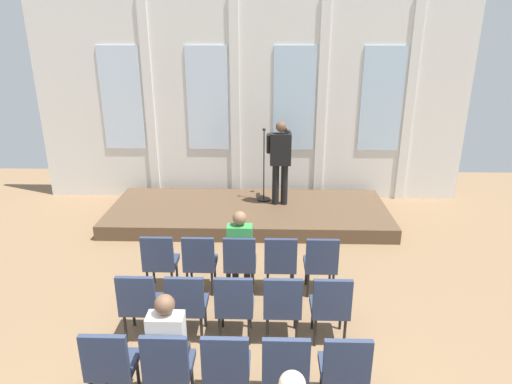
{
  "coord_description": "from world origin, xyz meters",
  "views": [
    {
      "loc": [
        0.4,
        -2.99,
        3.66
      ],
      "look_at": [
        0.19,
        4.15,
        1.08
      ],
      "focal_mm": 31.27,
      "sensor_mm": 36.0,
      "label": 1
    }
  ],
  "objects_px": {
    "audience_r0_c2": "(240,247)",
    "chair_r2_c3": "(285,366)",
    "speaker": "(280,157)",
    "chair_r1_c4": "(330,304)",
    "chair_r2_c4": "(344,367)",
    "chair_r1_c0": "(140,301)",
    "chair_r0_c0": "(160,259)",
    "chair_r0_c3": "(280,261)",
    "chair_r0_c4": "(321,262)",
    "chair_r1_c1": "(187,302)",
    "chair_r2_c1": "(168,364)",
    "mic_stand": "(264,185)",
    "audience_r2_c1": "(169,343)",
    "chair_r0_c1": "(200,260)",
    "chair_r1_c3": "(282,304)",
    "chair_r2_c2": "(226,365)",
    "chair_r0_c2": "(240,260)",
    "chair_r2_c0": "(110,362)",
    "chair_r1_c2": "(234,303)"
  },
  "relations": [
    {
      "from": "audience_r0_c2",
      "to": "chair_r2_c3",
      "type": "distance_m",
      "value": 2.32
    },
    {
      "from": "speaker",
      "to": "chair_r1_c4",
      "type": "height_order",
      "value": "speaker"
    },
    {
      "from": "chair_r2_c4",
      "to": "chair_r1_c0",
      "type": "bearing_deg",
      "value": 155.32
    },
    {
      "from": "chair_r0_c0",
      "to": "chair_r0_c3",
      "type": "bearing_deg",
      "value": 0.0
    },
    {
      "from": "chair_r0_c4",
      "to": "chair_r1_c0",
      "type": "relative_size",
      "value": 1.0
    },
    {
      "from": "chair_r0_c0",
      "to": "chair_r2_c3",
      "type": "height_order",
      "value": "same"
    },
    {
      "from": "speaker",
      "to": "chair_r1_c0",
      "type": "relative_size",
      "value": 1.84
    },
    {
      "from": "chair_r1_c1",
      "to": "chair_r2_c1",
      "type": "bearing_deg",
      "value": -90.0
    },
    {
      "from": "speaker",
      "to": "mic_stand",
      "type": "bearing_deg",
      "value": 148.3
    },
    {
      "from": "chair_r1_c0",
      "to": "audience_r2_c1",
      "type": "distance_m",
      "value": 1.17
    },
    {
      "from": "chair_r0_c0",
      "to": "chair_r1_c0",
      "type": "relative_size",
      "value": 1.0
    },
    {
      "from": "chair_r1_c4",
      "to": "chair_r1_c1",
      "type": "bearing_deg",
      "value": 180.0
    },
    {
      "from": "chair_r2_c4",
      "to": "chair_r0_c1",
      "type": "bearing_deg",
      "value": 129.22
    },
    {
      "from": "mic_stand",
      "to": "chair_r1_c3",
      "type": "bearing_deg",
      "value": -86.23
    },
    {
      "from": "chair_r2_c4",
      "to": "mic_stand",
      "type": "bearing_deg",
      "value": 99.24
    },
    {
      "from": "chair_r2_c4",
      "to": "chair_r2_c1",
      "type": "bearing_deg",
      "value": 180.0
    },
    {
      "from": "chair_r0_c3",
      "to": "chair_r2_c2",
      "type": "distance_m",
      "value": 2.23
    },
    {
      "from": "chair_r0_c2",
      "to": "chair_r2_c0",
      "type": "xyz_separation_m",
      "value": [
        -1.17,
        -2.15,
        0.0
      ]
    },
    {
      "from": "chair_r0_c2",
      "to": "chair_r2_c3",
      "type": "bearing_deg",
      "value": -74.78
    },
    {
      "from": "chair_r1_c2",
      "to": "chair_r1_c0",
      "type": "bearing_deg",
      "value": 180.0
    },
    {
      "from": "chair_r2_c2",
      "to": "chair_r0_c4",
      "type": "bearing_deg",
      "value": 61.45
    },
    {
      "from": "chair_r0_c2",
      "to": "chair_r0_c4",
      "type": "relative_size",
      "value": 1.0
    },
    {
      "from": "speaker",
      "to": "chair_r2_c4",
      "type": "bearing_deg",
      "value": -84.04
    },
    {
      "from": "chair_r0_c1",
      "to": "chair_r2_c4",
      "type": "xyz_separation_m",
      "value": [
        1.76,
        -2.15,
        0.0
      ]
    },
    {
      "from": "chair_r2_c1",
      "to": "chair_r0_c0",
      "type": "bearing_deg",
      "value": 105.22
    },
    {
      "from": "chair_r1_c4",
      "to": "chair_r2_c4",
      "type": "xyz_separation_m",
      "value": [
        0.0,
        -1.08,
        0.0
      ]
    },
    {
      "from": "chair_r0_c1",
      "to": "chair_r1_c2",
      "type": "relative_size",
      "value": 1.0
    },
    {
      "from": "chair_r1_c3",
      "to": "speaker",
      "type": "bearing_deg",
      "value": 89.26
    },
    {
      "from": "chair_r1_c1",
      "to": "chair_r1_c4",
      "type": "xyz_separation_m",
      "value": [
        1.76,
        0.0,
        0.0
      ]
    },
    {
      "from": "chair_r0_c2",
      "to": "chair_r2_c1",
      "type": "height_order",
      "value": "same"
    },
    {
      "from": "chair_r0_c3",
      "to": "chair_r2_c2",
      "type": "xyz_separation_m",
      "value": [
        -0.59,
        -2.15,
        0.0
      ]
    },
    {
      "from": "chair_r0_c3",
      "to": "chair_r1_c2",
      "type": "distance_m",
      "value": 1.22
    },
    {
      "from": "chair_r2_c4",
      "to": "chair_r1_c1",
      "type": "bearing_deg",
      "value": 148.51
    },
    {
      "from": "chair_r1_c1",
      "to": "chair_r1_c3",
      "type": "relative_size",
      "value": 1.0
    },
    {
      "from": "speaker",
      "to": "chair_r0_c1",
      "type": "distance_m",
      "value": 3.28
    },
    {
      "from": "chair_r0_c2",
      "to": "chair_r0_c3",
      "type": "bearing_deg",
      "value": 0.0
    },
    {
      "from": "chair_r1_c0",
      "to": "chair_r2_c1",
      "type": "bearing_deg",
      "value": -61.45
    },
    {
      "from": "chair_r1_c0",
      "to": "chair_r1_c2",
      "type": "relative_size",
      "value": 1.0
    },
    {
      "from": "speaker",
      "to": "chair_r1_c1",
      "type": "bearing_deg",
      "value": -106.87
    },
    {
      "from": "chair_r1_c0",
      "to": "chair_r1_c1",
      "type": "relative_size",
      "value": 1.0
    },
    {
      "from": "chair_r2_c3",
      "to": "chair_r2_c4",
      "type": "bearing_deg",
      "value": 0.0
    },
    {
      "from": "speaker",
      "to": "audience_r0_c2",
      "type": "bearing_deg",
      "value": -102.51
    },
    {
      "from": "chair_r0_c1",
      "to": "chair_r2_c4",
      "type": "height_order",
      "value": "same"
    },
    {
      "from": "chair_r2_c1",
      "to": "chair_r1_c0",
      "type": "bearing_deg",
      "value": 118.55
    },
    {
      "from": "speaker",
      "to": "chair_r0_c4",
      "type": "relative_size",
      "value": 1.84
    },
    {
      "from": "speaker",
      "to": "chair_r1_c2",
      "type": "bearing_deg",
      "value": -98.99
    },
    {
      "from": "chair_r1_c3",
      "to": "chair_r0_c1",
      "type": "bearing_deg",
      "value": 137.42
    },
    {
      "from": "audience_r0_c2",
      "to": "chair_r2_c2",
      "type": "distance_m",
      "value": 2.24
    },
    {
      "from": "chair_r0_c1",
      "to": "audience_r0_c2",
      "type": "height_order",
      "value": "audience_r0_c2"
    },
    {
      "from": "mic_stand",
      "to": "chair_r1_c0",
      "type": "relative_size",
      "value": 1.65
    }
  ]
}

